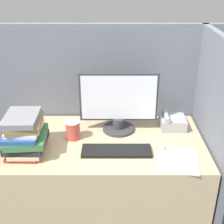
% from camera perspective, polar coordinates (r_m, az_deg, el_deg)
% --- Properties ---
extents(cubicle_panel_rear, '(1.71, 0.04, 1.45)m').
position_cam_1_polar(cubicle_panel_rear, '(2.45, -1.08, -1.03)').
color(cubicle_panel_rear, slate).
rests_on(cubicle_panel_rear, ground_plane).
extents(cubicle_panel_right, '(0.04, 0.80, 1.45)m').
position_cam_1_polar(cubicle_panel_right, '(2.21, 17.03, -5.41)').
color(cubicle_panel_right, slate).
rests_on(cubicle_panel_right, ground_plane).
extents(desk, '(1.31, 0.74, 0.76)m').
position_cam_1_polar(desk, '(2.29, -1.20, -13.40)').
color(desk, tan).
rests_on(desk, ground_plane).
extents(monitor, '(0.53, 0.22, 0.42)m').
position_cam_1_polar(monitor, '(2.12, 1.26, 1.23)').
color(monitor, '#333338').
rests_on(monitor, desk).
extents(keyboard, '(0.43, 0.14, 0.02)m').
position_cam_1_polar(keyboard, '(1.95, 0.87, -7.11)').
color(keyboard, black).
rests_on(keyboard, desk).
extents(mouse, '(0.06, 0.04, 0.03)m').
position_cam_1_polar(mouse, '(2.00, 9.22, -6.50)').
color(mouse, gray).
rests_on(mouse, desk).
extents(coffee_cup, '(0.10, 0.10, 0.13)m').
position_cam_1_polar(coffee_cup, '(2.08, -7.12, -3.26)').
color(coffee_cup, '#BF4C3F').
rests_on(coffee_cup, desk).
extents(book_stack, '(0.25, 0.31, 0.25)m').
position_cam_1_polar(book_stack, '(1.98, -15.52, -3.92)').
color(book_stack, maroon).
rests_on(book_stack, desk).
extents(desk_telephone, '(0.18, 0.18, 0.11)m').
position_cam_1_polar(desk_telephone, '(2.25, 10.96, -1.79)').
color(desk_telephone, '#99999E').
rests_on(desk_telephone, desk).
extents(paper_pile, '(0.28, 0.30, 0.01)m').
position_cam_1_polar(paper_pile, '(1.92, 12.02, -8.60)').
color(paper_pile, white).
rests_on(paper_pile, desk).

